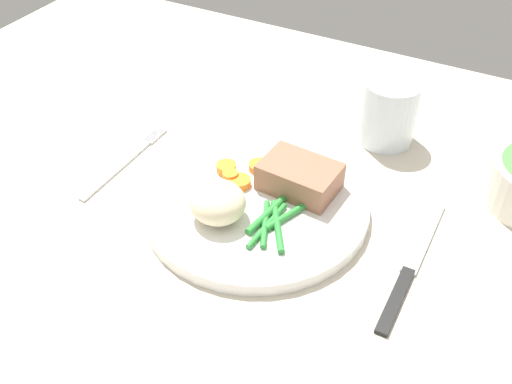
# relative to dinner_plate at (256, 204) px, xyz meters

# --- Properties ---
(dining_table) EXTENTS (1.20, 0.90, 0.02)m
(dining_table) POSITION_rel_dinner_plate_xyz_m (-0.02, -0.01, -0.02)
(dining_table) COLOR beige
(dining_table) RESTS_ON ground
(dinner_plate) EXTENTS (0.26, 0.26, 0.02)m
(dinner_plate) POSITION_rel_dinner_plate_xyz_m (0.00, 0.00, 0.00)
(dinner_plate) COLOR white
(dinner_plate) RESTS_ON dining_table
(meat_portion) EXTENTS (0.09, 0.07, 0.03)m
(meat_portion) POSITION_rel_dinner_plate_xyz_m (0.03, 0.04, 0.02)
(meat_portion) COLOR #936047
(meat_portion) RESTS_ON dinner_plate
(mashed_potatoes) EXTENTS (0.06, 0.06, 0.04)m
(mashed_potatoes) POSITION_rel_dinner_plate_xyz_m (-0.02, -0.05, 0.03)
(mashed_potatoes) COLOR beige
(mashed_potatoes) RESTS_ON dinner_plate
(carrot_slices) EXTENTS (0.06, 0.06, 0.01)m
(carrot_slices) POSITION_rel_dinner_plate_xyz_m (-0.04, 0.03, 0.01)
(carrot_slices) COLOR orange
(carrot_slices) RESTS_ON dinner_plate
(green_beans) EXTENTS (0.05, 0.10, 0.01)m
(green_beans) POSITION_rel_dinner_plate_xyz_m (0.04, -0.02, 0.01)
(green_beans) COLOR #2D8C38
(green_beans) RESTS_ON dinner_plate
(fork) EXTENTS (0.01, 0.17, 0.00)m
(fork) POSITION_rel_dinner_plate_xyz_m (-0.19, -0.00, -0.01)
(fork) COLOR silver
(fork) RESTS_ON dining_table
(knife) EXTENTS (0.02, 0.20, 0.01)m
(knife) POSITION_rel_dinner_plate_xyz_m (0.18, -0.00, -0.01)
(knife) COLOR black
(knife) RESTS_ON dining_table
(water_glass) EXTENTS (0.07, 0.07, 0.09)m
(water_glass) POSITION_rel_dinner_plate_xyz_m (0.09, 0.20, 0.03)
(water_glass) COLOR silver
(water_glass) RESTS_ON dining_table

